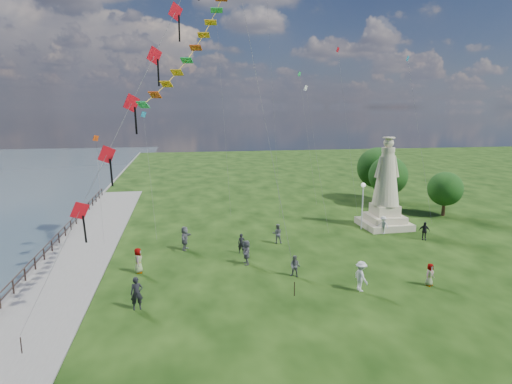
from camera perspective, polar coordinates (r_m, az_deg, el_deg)
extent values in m
cube|color=slate|center=(34.20, -27.59, -9.63)|extent=(0.30, 160.00, 0.60)
cube|color=slate|center=(31.61, -24.35, -10.53)|extent=(5.00, 60.00, 0.10)
cylinder|color=black|center=(28.65, -30.99, -12.45)|extent=(0.11, 0.11, 1.00)
cylinder|color=black|center=(30.37, -29.63, -11.00)|extent=(0.11, 0.11, 1.00)
cylinder|color=black|center=(32.13, -28.44, -9.69)|extent=(0.11, 0.11, 1.00)
cylinder|color=black|center=(33.91, -27.37, -8.52)|extent=(0.11, 0.11, 1.00)
cylinder|color=black|center=(35.71, -26.42, -7.47)|extent=(0.11, 0.11, 1.00)
cylinder|color=black|center=(37.54, -25.57, -6.51)|extent=(0.11, 0.11, 1.00)
cylinder|color=black|center=(39.38, -24.79, -5.64)|extent=(0.11, 0.11, 1.00)
cylinder|color=black|center=(41.24, -24.09, -4.85)|extent=(0.11, 0.11, 1.00)
cylinder|color=black|center=(43.11, -23.45, -4.13)|extent=(0.11, 0.11, 1.00)
cylinder|color=black|center=(44.99, -22.87, -3.47)|extent=(0.11, 0.11, 1.00)
cylinder|color=black|center=(46.88, -22.33, -2.86)|extent=(0.11, 0.11, 1.00)
cylinder|color=black|center=(48.78, -21.83, -2.29)|extent=(0.11, 0.11, 1.00)
cylinder|color=black|center=(50.69, -21.38, -1.77)|extent=(0.11, 0.11, 1.00)
cylinder|color=black|center=(52.60, -20.95, -1.29)|extent=(0.11, 0.11, 1.00)
cylinder|color=black|center=(54.52, -20.56, -0.84)|extent=(0.11, 0.11, 1.00)
cylinder|color=black|center=(56.45, -20.19, -0.42)|extent=(0.11, 0.11, 1.00)
cylinder|color=black|center=(58.38, -19.85, -0.03)|extent=(0.11, 0.11, 1.00)
cube|color=black|center=(33.76, -27.45, -7.75)|extent=(0.06, 52.00, 0.06)
cube|color=black|center=(33.89, -27.38, -8.44)|extent=(0.06, 52.00, 0.06)
cube|color=#C0B692|center=(42.70, 16.68, -4.08)|extent=(4.32, 4.32, 0.60)
cube|color=#C0B692|center=(42.55, 16.73, -3.31)|extent=(3.29, 3.29, 0.60)
cube|color=#C0B692|center=(42.36, 16.79, -2.26)|extent=(2.26, 2.26, 1.00)
cylinder|color=#C0B692|center=(41.45, 17.23, 5.42)|extent=(1.23, 1.23, 0.40)
sphere|color=#C0B692|center=(41.40, 17.28, 6.27)|extent=(0.92, 0.92, 0.92)
cylinder|color=#C0B692|center=(41.36, 17.32, 6.93)|extent=(1.10, 1.10, 0.10)
cylinder|color=silver|center=(40.93, 13.98, -2.08)|extent=(0.12, 0.12, 4.08)
sphere|color=white|center=(40.50, 14.12, 0.90)|extent=(0.41, 0.41, 0.41)
cylinder|color=#382314|center=(51.49, 17.04, -0.61)|extent=(0.36, 0.36, 2.20)
sphere|color=#103C12|center=(51.06, 17.20, 2.11)|extent=(4.40, 4.40, 4.40)
cylinder|color=#382314|center=(49.07, 23.73, -1.90)|extent=(0.36, 0.36, 1.78)
sphere|color=#103C12|center=(48.69, 23.92, 0.40)|extent=(3.56, 3.56, 3.56)
cylinder|color=#382314|center=(54.57, 15.74, 0.25)|extent=(0.36, 0.36, 2.47)
sphere|color=#103C12|center=(54.13, 15.90, 3.14)|extent=(4.94, 4.94, 4.94)
imported|color=black|center=(25.59, -15.62, -12.89)|extent=(0.76, 0.56, 1.90)
imported|color=#595960|center=(29.25, 5.23, -9.83)|extent=(0.84, 0.77, 1.48)
imported|color=silver|center=(27.75, 13.83, -10.84)|extent=(0.83, 1.32, 1.91)
imported|color=#595960|center=(29.93, 22.15, -10.16)|extent=(0.84, 0.71, 1.47)
imported|color=#595960|center=(34.80, -9.47, -6.08)|extent=(1.28, 1.94, 1.93)
imported|color=black|center=(33.63, -1.96, -6.88)|extent=(0.63, 0.48, 1.56)
imported|color=#595960|center=(36.04, 2.86, -5.55)|extent=(0.87, 0.60, 1.66)
imported|color=silver|center=(40.25, 16.60, -4.24)|extent=(1.05, 1.18, 1.64)
imported|color=black|center=(39.61, 21.53, -4.85)|extent=(1.04, 0.78, 1.58)
imported|color=#595960|center=(30.84, -15.43, -8.79)|extent=(0.57, 0.88, 1.76)
imported|color=#595960|center=(31.30, -1.29, -8.04)|extent=(0.83, 1.72, 1.80)
cylinder|color=black|center=(23.49, -28.82, -17.58)|extent=(0.06, 0.06, 0.90)
cube|color=red|center=(23.12, -22.43, -2.32)|extent=(0.87, 0.64, 1.03)
cube|color=black|center=(23.21, -21.88, -4.64)|extent=(0.10, 0.28, 1.48)
cube|color=red|center=(23.70, -19.27, 4.73)|extent=(0.87, 0.64, 1.03)
cube|color=black|center=(23.69, -18.73, 2.45)|extent=(0.10, 0.28, 1.48)
cube|color=red|center=(24.69, -16.26, 11.32)|extent=(0.87, 0.64, 1.03)
cube|color=black|center=(24.58, -15.74, 9.13)|extent=(0.10, 0.28, 1.48)
cube|color=red|center=(26.04, -13.39, 17.29)|extent=(0.87, 0.64, 1.03)
cube|color=black|center=(25.84, -12.90, 15.24)|extent=(0.10, 0.28, 1.48)
cube|color=red|center=(27.69, -10.68, 22.57)|extent=(0.87, 0.64, 1.03)
cube|color=black|center=(27.42, -10.21, 20.68)|extent=(0.10, 0.28, 1.48)
cylinder|color=black|center=(26.57, 5.15, -12.75)|extent=(0.06, 0.06, 0.90)
cube|color=green|center=(26.04, -5.27, 22.98)|extent=(0.71, 0.64, 0.18)
cube|color=gold|center=(25.22, -6.07, 21.56)|extent=(0.71, 0.66, 0.19)
cube|color=gold|center=(24.43, -6.99, 20.06)|extent=(0.70, 0.68, 0.21)
cube|color=#E0420E|center=(23.67, -8.04, 18.51)|extent=(0.69, 0.69, 0.23)
cube|color=green|center=(22.93, -9.21, 16.94)|extent=(0.68, 0.69, 0.25)
cube|color=gold|center=(22.24, -10.49, 15.39)|extent=(0.66, 0.69, 0.27)
cube|color=gold|center=(21.58, -11.86, 13.90)|extent=(0.64, 0.68, 0.28)
cube|color=#E0420E|center=(20.96, -13.32, 12.49)|extent=(0.62, 0.67, 0.30)
cube|color=green|center=(20.37, -14.84, 11.18)|extent=(0.60, 0.66, 0.31)
cube|color=teal|center=(41.28, -14.77, 9.98)|extent=(0.51, 0.39, 0.57)
cylinder|color=#595959|center=(39.19, -13.96, 2.23)|extent=(1.02, 5.02, 10.54)
cube|color=silver|center=(42.29, 6.64, 13.60)|extent=(0.51, 0.39, 0.57)
cylinder|color=#595959|center=(40.28, 8.12, 4.44)|extent=(1.02, 5.02, 12.99)
cube|color=red|center=(49.97, 10.86, 18.14)|extent=(0.51, 0.39, 0.57)
cylinder|color=#595959|center=(47.50, 12.11, 7.97)|extent=(1.02, 5.02, 17.36)
cylinder|color=#595959|center=(45.82, -4.53, 12.68)|extent=(1.02, 5.02, 24.73)
cube|color=green|center=(53.93, 5.81, 15.38)|extent=(0.51, 0.39, 0.57)
cylinder|color=#595959|center=(51.65, 6.92, 7.14)|extent=(1.02, 5.02, 15.13)
cube|color=#E0420E|center=(41.14, -20.58, 6.74)|extent=(0.51, 0.39, 0.57)
cylinder|color=#595959|center=(39.12, -20.10, 0.31)|extent=(1.02, 5.01, 8.47)
cylinder|color=#595959|center=(45.55, 2.06, 15.80)|extent=(1.02, 5.02, 29.63)
cube|color=teal|center=(47.98, 19.57, 16.42)|extent=(0.51, 0.39, 0.57)
cylinder|color=#595959|center=(45.92, 20.98, 6.55)|extent=(1.02, 5.02, 16.04)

